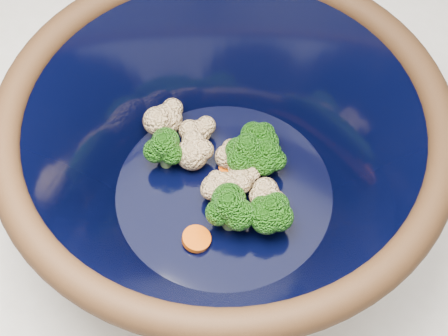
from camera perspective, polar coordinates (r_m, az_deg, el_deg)
The scene contains 2 objects.
mixing_bowl at distance 0.59m, azimuth -0.00°, elevation 0.91°, with size 0.40×0.40×0.18m.
vegetable_pile at distance 0.62m, azimuth 0.53°, elevation -0.07°, with size 0.19×0.16×0.06m.
Camera 1 is at (0.16, -0.23, 1.48)m, focal length 50.00 mm.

